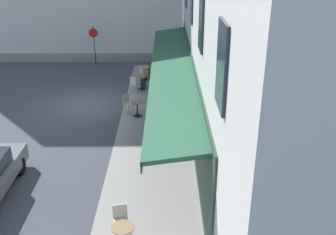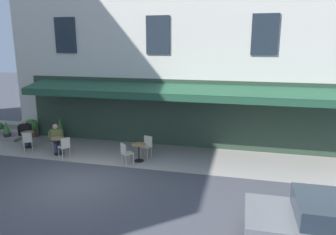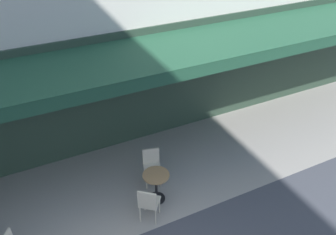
# 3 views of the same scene
# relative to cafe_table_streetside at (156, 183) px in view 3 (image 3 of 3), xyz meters

# --- Properties ---
(sidewalk_cafe_terrace) EXTENTS (20.50, 3.20, 0.01)m
(sidewalk_cafe_terrace) POSITION_rel_cafe_table_streetside_xyz_m (-1.78, -0.84, -0.49)
(sidewalk_cafe_terrace) COLOR gray
(sidewalk_cafe_terrace) RESTS_ON ground_plane
(cafe_table_streetside) EXTENTS (0.60, 0.60, 0.75)m
(cafe_table_streetside) POSITION_rel_cafe_table_streetside_xyz_m (0.00, 0.00, 0.00)
(cafe_table_streetside) COLOR black
(cafe_table_streetside) RESTS_ON ground_plane
(cafe_chair_cream_by_window) EXTENTS (0.56, 0.56, 0.91)m
(cafe_chair_cream_by_window) POSITION_rel_cafe_table_streetside_xyz_m (0.40, 0.49, 0.06)
(cafe_chair_cream_by_window) COLOR beige
(cafe_chair_cream_by_window) RESTS_ON ground_plane
(cafe_chair_cream_under_awning) EXTENTS (0.49, 0.49, 0.91)m
(cafe_chair_cream_under_awning) POSITION_rel_cafe_table_streetside_xyz_m (-0.17, -0.61, 0.06)
(cafe_chair_cream_under_awning) COLOR beige
(cafe_chair_cream_under_awning) RESTS_ON ground_plane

